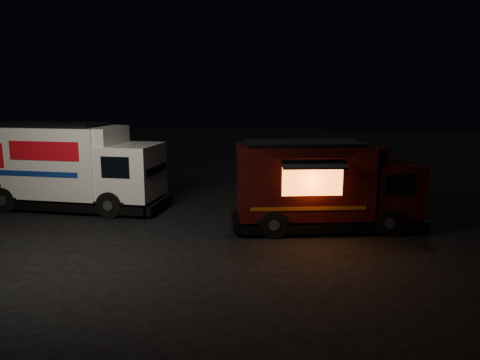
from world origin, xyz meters
TOP-DOWN VIEW (x-y plane):
  - ground at (0.00, 0.00)m, footprint 80.00×80.00m
  - white_truck at (-4.45, 1.87)m, footprint 6.84×2.38m
  - red_truck at (4.67, 1.14)m, footprint 6.20×3.58m

SIDE VIEW (x-z plane):
  - ground at x=0.00m, z-range 0.00..0.00m
  - red_truck at x=4.67m, z-range 0.00..2.72m
  - white_truck at x=-4.45m, z-range 0.00..3.09m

